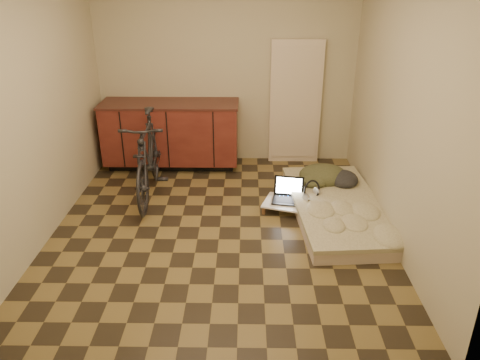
{
  "coord_description": "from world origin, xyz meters",
  "views": [
    {
      "loc": [
        0.28,
        -4.36,
        2.55
      ],
      "look_at": [
        0.22,
        0.02,
        0.55
      ],
      "focal_mm": 35.0,
      "sensor_mm": 36.0,
      "label": 1
    }
  ],
  "objects_px": {
    "bicycle": "(148,152)",
    "lap_desk": "(292,204)",
    "futon": "(337,208)",
    "laptop": "(288,195)"
  },
  "relations": [
    {
      "from": "futon",
      "to": "lap_desk",
      "type": "xyz_separation_m",
      "value": [
        -0.5,
        0.08,
        0.01
      ]
    },
    {
      "from": "bicycle",
      "to": "futon",
      "type": "bearing_deg",
      "value": -15.18
    },
    {
      "from": "futon",
      "to": "lap_desk",
      "type": "distance_m",
      "value": 0.51
    },
    {
      "from": "laptop",
      "to": "lap_desk",
      "type": "bearing_deg",
      "value": -58.02
    },
    {
      "from": "lap_desk",
      "to": "laptop",
      "type": "distance_m",
      "value": 0.12
    },
    {
      "from": "futon",
      "to": "laptop",
      "type": "relative_size",
      "value": 5.22
    },
    {
      "from": "futon",
      "to": "lap_desk",
      "type": "height_order",
      "value": "futon"
    },
    {
      "from": "laptop",
      "to": "futon",
      "type": "bearing_deg",
      "value": -8.03
    },
    {
      "from": "bicycle",
      "to": "lap_desk",
      "type": "xyz_separation_m",
      "value": [
        1.68,
        -0.4,
        -0.47
      ]
    },
    {
      "from": "lap_desk",
      "to": "bicycle",
      "type": "bearing_deg",
      "value": -175.57
    }
  ]
}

